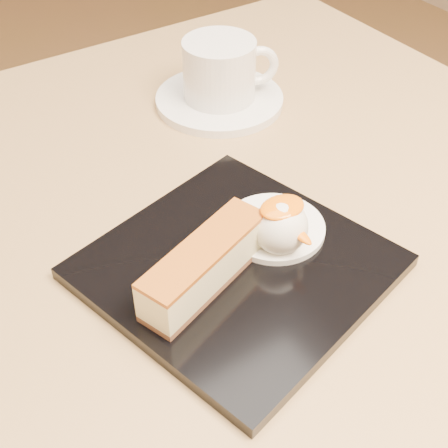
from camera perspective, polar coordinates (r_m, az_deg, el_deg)
table at (r=0.70m, az=0.57°, el=-9.06°), size 0.80×0.80×0.72m
dessert_plate at (r=0.53m, az=1.19°, el=-3.95°), size 0.27×0.27×0.01m
cheesecake at (r=0.49m, az=-1.80°, el=-3.76°), size 0.13×0.07×0.04m
cream_smear at (r=0.55m, az=4.61°, el=-0.33°), size 0.09×0.09×0.01m
ice_cream_scoop at (r=0.52m, az=5.17°, el=-0.25°), size 0.05×0.05×0.05m
mango_sauce at (r=0.51m, az=5.34°, el=1.54°), size 0.04×0.03×0.01m
mint_sprig at (r=0.55m, az=0.69°, el=0.26°), size 0.03×0.02×0.00m
saucer at (r=0.75m, az=-0.42°, el=11.29°), size 0.15×0.15×0.01m
coffee_cup at (r=0.73m, az=-0.27°, el=14.04°), size 0.11×0.08×0.07m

